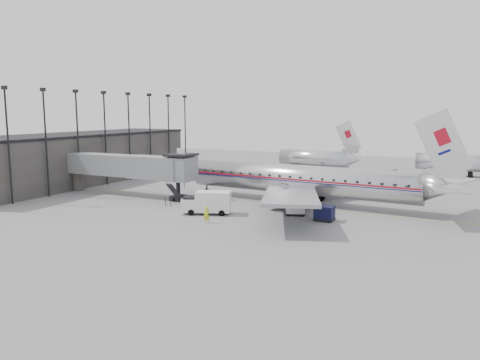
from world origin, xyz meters
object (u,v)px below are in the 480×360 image
at_px(service_van, 207,202).
at_px(baggage_cart_white, 295,207).
at_px(airliner, 304,180).
at_px(ramp_worker, 207,215).
at_px(baggage_cart_navy, 324,213).

xyz_separation_m(service_van, baggage_cart_white, (9.58, 4.03, -0.46)).
height_order(airliner, baggage_cart_white, airliner).
bearing_deg(ramp_worker, service_van, 89.89).
distance_m(service_van, baggage_cart_white, 10.40).
bearing_deg(airliner, ramp_worker, -107.70).
bearing_deg(baggage_cart_navy, baggage_cart_white, 161.77).
distance_m(service_van, ramp_worker, 4.58).
relative_size(baggage_cart_white, ramp_worker, 1.49).
bearing_deg(ramp_worker, baggage_cart_navy, 1.25).
xyz_separation_m(airliner, service_van, (-8.32, -10.96, -1.71)).
xyz_separation_m(airliner, ramp_worker, (-6.09, -14.94, -2.21)).
height_order(airliner, ramp_worker, airliner).
distance_m(airliner, service_van, 13.87).
bearing_deg(baggage_cart_white, baggage_cart_navy, -40.32).
height_order(baggage_cart_white, ramp_worker, ramp_worker).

